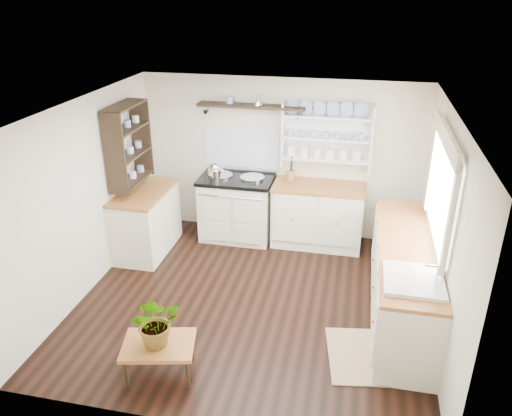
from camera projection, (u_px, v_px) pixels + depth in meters
The scene contains 19 objects.
floor at pixel (252, 300), 5.95m from camera, with size 4.00×3.80×0.01m, color black.
wall_back at pixel (280, 159), 7.17m from camera, with size 4.00×0.02×2.30m, color beige.
wall_right at pixel (442, 230), 5.09m from camera, with size 0.02×3.80×2.30m, color beige.
wall_left at pixel (86, 198), 5.86m from camera, with size 0.02×3.80×2.30m, color beige.
ceiling at pixel (251, 109), 5.00m from camera, with size 4.00×3.80×0.01m, color white.
window at pixel (442, 187), 5.07m from camera, with size 0.08×1.55×1.22m.
aga_cooker at pixel (237, 207), 7.26m from camera, with size 1.05×0.73×0.97m.
back_cabinets at pixel (318, 214), 7.07m from camera, with size 1.27×0.63×0.90m.
right_cabinets at pixel (403, 279), 5.53m from camera, with size 0.62×2.43×0.90m.
belfast_sink at pixel (412, 291), 4.72m from camera, with size 0.55×0.60×0.45m.
left_cabinets at pixel (146, 220), 6.89m from camera, with size 0.62×1.13×0.90m.
plate_rack at pixel (327, 135), 6.84m from camera, with size 1.20×0.22×0.90m.
high_shelf at pixel (251, 107), 6.82m from camera, with size 1.50×0.29×0.16m.
left_shelving at pixel (128, 144), 6.47m from camera, with size 0.28×0.80×1.05m, color black.
kettle at pixel (215, 172), 6.97m from camera, with size 0.19×0.19×0.23m, color silver, non-canonical shape.
utensil_crock at pixel (290, 176), 7.01m from camera, with size 0.12×0.12×0.14m, color #946036.
center_table at pixel (159, 347), 4.71m from camera, with size 0.76×0.61×0.36m.
potted_plant at pixel (156, 322), 4.59m from camera, with size 0.45×0.39×0.50m, color #3F7233.
floor_rug at pixel (356, 355), 5.06m from camera, with size 0.55×0.85×0.02m, color #846D4D.
Camera 1 is at (1.09, -4.84, 3.47)m, focal length 35.00 mm.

